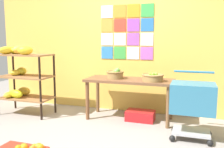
# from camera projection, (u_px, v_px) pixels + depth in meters

# --- Properties ---
(ground) EXTENTS (9.08, 9.08, 0.00)m
(ground) POSITION_uv_depth(u_px,v_px,m) (86.00, 142.00, 3.18)
(ground) COLOR gray
(back_wall_with_art) EXTENTS (5.11, 0.07, 2.81)m
(back_wall_with_art) POSITION_uv_depth(u_px,v_px,m) (121.00, 35.00, 4.46)
(back_wall_with_art) COLOR #EAB94D
(back_wall_with_art) RESTS_ON ground
(banana_shelf_unit) EXTENTS (0.92, 0.52, 1.22)m
(banana_shelf_unit) POSITION_uv_depth(u_px,v_px,m) (21.00, 73.00, 4.32)
(banana_shelf_unit) COLOR black
(banana_shelf_unit) RESTS_ON ground
(display_table) EXTENTS (1.43, 0.58, 0.68)m
(display_table) POSITION_uv_depth(u_px,v_px,m) (129.00, 85.00, 4.01)
(display_table) COLOR brown
(display_table) RESTS_ON ground
(fruit_basket_right) EXTENTS (0.29, 0.29, 0.18)m
(fruit_basket_right) POSITION_uv_depth(u_px,v_px,m) (115.00, 74.00, 4.05)
(fruit_basket_right) COLOR olive
(fruit_basket_right) RESTS_ON display_table
(fruit_basket_back_right) EXTENTS (0.34, 0.34, 0.14)m
(fruit_basket_back_right) POSITION_uv_depth(u_px,v_px,m) (153.00, 77.00, 3.79)
(fruit_basket_back_right) COLOR olive
(fruit_basket_back_right) RESTS_ON display_table
(produce_crate_under_table) EXTENTS (0.46, 0.28, 0.16)m
(produce_crate_under_table) POSITION_uv_depth(u_px,v_px,m) (140.00, 116.00, 4.01)
(produce_crate_under_table) COLOR #AD1A1D
(produce_crate_under_table) RESTS_ON ground
(shopping_cart) EXTENTS (0.56, 0.48, 0.89)m
(shopping_cart) POSITION_uv_depth(u_px,v_px,m) (193.00, 100.00, 3.20)
(shopping_cart) COLOR black
(shopping_cart) RESTS_ON ground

